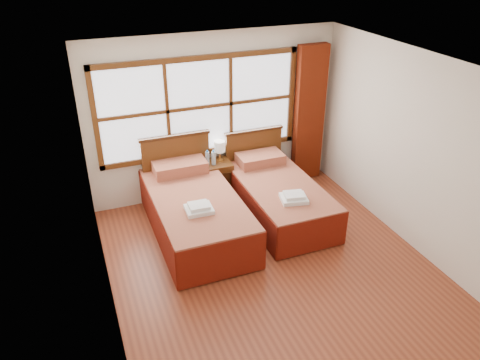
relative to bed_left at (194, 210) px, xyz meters
name	(u,v)px	position (x,y,z in m)	size (l,w,h in m)	color
floor	(273,268)	(0.68, -1.20, -0.35)	(4.50, 4.50, 0.00)	brown
ceiling	(281,68)	(0.68, -1.20, 2.25)	(4.50, 4.50, 0.00)	white
wall_back	(215,117)	(0.68, 1.05, 0.95)	(4.00, 4.00, 0.00)	silver
wall_left	(100,213)	(-1.32, -1.20, 0.95)	(4.50, 4.50, 0.00)	silver
wall_right	(416,153)	(2.68, -1.20, 0.95)	(4.50, 4.50, 0.00)	silver
window	(200,107)	(0.43, 1.02, 1.15)	(3.16, 0.06, 1.56)	white
curtain	(309,115)	(2.28, 0.91, 0.82)	(0.50, 0.16, 2.30)	maroon
bed_left	(194,210)	(0.00, 0.00, 0.00)	(1.17, 2.26, 1.14)	#381C0B
bed_right	(277,195)	(1.31, 0.00, -0.03)	(1.06, 2.08, 1.03)	#381C0B
nightstand	(216,180)	(0.60, 0.80, -0.03)	(0.47, 0.47, 0.63)	#573013
towels_left	(199,208)	(-0.06, -0.46, 0.31)	(0.36, 0.32, 0.10)	white
towels_right	(294,197)	(1.27, -0.57, 0.25)	(0.42, 0.38, 0.11)	white
lamp	(220,147)	(0.68, 0.85, 0.52)	(0.17, 0.17, 0.33)	gold
bottle_near	(207,158)	(0.46, 0.78, 0.40)	(0.06, 0.06, 0.24)	#A0BECE
bottle_far	(214,158)	(0.55, 0.74, 0.40)	(0.06, 0.06, 0.25)	#A0BECE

